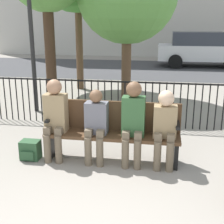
% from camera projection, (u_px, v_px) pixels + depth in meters
% --- Properties ---
extents(park_bench, '(2.08, 0.45, 0.92)m').
position_uv_depth(park_bench, '(113.00, 129.00, 4.87)').
color(park_bench, '#4C331E').
rests_on(park_bench, ground).
extents(seated_person_0, '(0.34, 0.39, 1.28)m').
position_uv_depth(seated_person_0, '(55.00, 115.00, 4.82)').
color(seated_person_0, brown).
rests_on(seated_person_0, ground).
extents(seated_person_1, '(0.34, 0.39, 1.14)m').
position_uv_depth(seated_person_1, '(96.00, 122.00, 4.74)').
color(seated_person_1, brown).
rests_on(seated_person_1, ground).
extents(seated_person_2, '(0.34, 0.39, 1.28)m').
position_uv_depth(seated_person_2, '(133.00, 119.00, 4.63)').
color(seated_person_2, brown).
rests_on(seated_person_2, ground).
extents(seated_person_3, '(0.34, 0.39, 1.17)m').
position_uv_depth(seated_person_3, '(165.00, 124.00, 4.57)').
color(seated_person_3, brown).
rests_on(seated_person_3, ground).
extents(backpack, '(0.30, 0.25, 0.31)m').
position_uv_depth(backpack, '(30.00, 150.00, 4.95)').
color(backpack, '#284C2D').
rests_on(backpack, ground).
extents(fence_railing, '(9.01, 0.03, 0.95)m').
position_uv_depth(fence_railing, '(125.00, 100.00, 6.42)').
color(fence_railing, black).
rests_on(fence_railing, ground).
extents(lamp_post, '(0.28, 0.28, 3.49)m').
position_uv_depth(lamp_post, '(30.00, 11.00, 6.99)').
color(lamp_post, black).
rests_on(lamp_post, ground).
extents(street_surface, '(24.00, 6.00, 0.01)m').
position_uv_depth(street_surface, '(147.00, 69.00, 14.22)').
color(street_surface, '#3D3D3F').
rests_on(street_surface, ground).
extents(parked_car_0, '(4.20, 1.94, 1.62)m').
position_uv_depth(parked_car_0, '(202.00, 49.00, 14.69)').
color(parked_car_0, silver).
rests_on(parked_car_0, ground).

